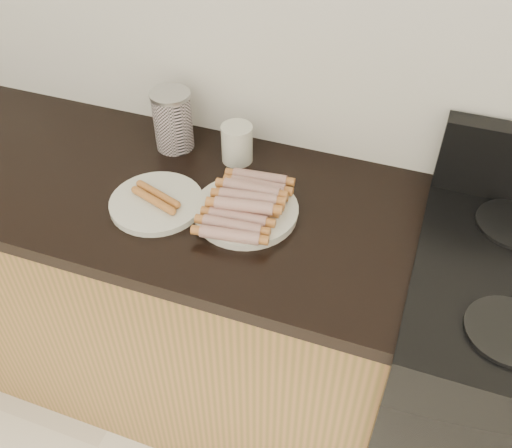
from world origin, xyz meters
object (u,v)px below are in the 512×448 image
(main_plate, at_px, (246,212))
(mug, at_px, (237,144))
(side_plate, at_px, (157,203))
(canister, at_px, (173,120))

(main_plate, bearing_deg, mug, 116.31)
(main_plate, bearing_deg, side_plate, -168.73)
(side_plate, height_order, mug, mug)
(main_plate, height_order, side_plate, same)
(canister, bearing_deg, mug, -0.32)
(mug, bearing_deg, canister, 179.68)
(side_plate, distance_m, canister, 0.28)
(canister, xyz_separation_m, mug, (0.19, -0.00, -0.03))
(canister, distance_m, mug, 0.20)
(main_plate, relative_size, mug, 2.41)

